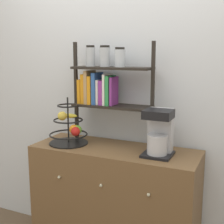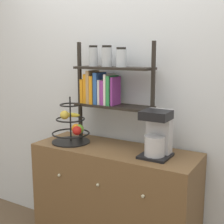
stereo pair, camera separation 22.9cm
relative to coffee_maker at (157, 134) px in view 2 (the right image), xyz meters
name	(u,v)px [view 2 (the right image)]	position (x,y,z in m)	size (l,w,h in m)	color
wall_back	(132,94)	(-0.34, 0.28, 0.22)	(7.00, 0.05, 2.60)	silver
sideboard	(114,205)	(-0.34, 0.01, -0.62)	(1.26, 0.48, 0.92)	brown
coffee_maker	(157,134)	(0.00, 0.00, 0.00)	(0.20, 0.21, 0.33)	black
fruit_stand	(72,128)	(-0.71, -0.02, -0.04)	(0.30, 0.30, 0.37)	black
shelf_hutch	(106,84)	(-0.49, 0.13, 0.31)	(0.67, 0.20, 0.79)	black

